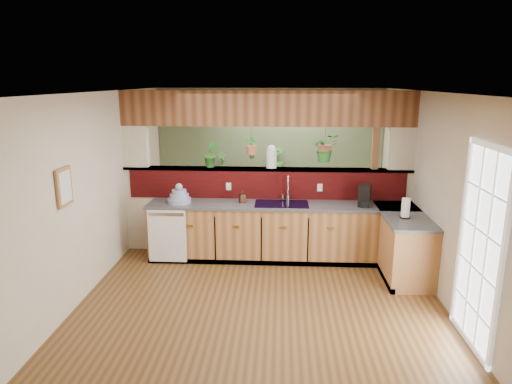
# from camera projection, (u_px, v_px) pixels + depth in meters

# --- Properties ---
(ground) EXTENTS (4.60, 7.00, 0.01)m
(ground) POSITION_uv_depth(u_px,v_px,m) (263.00, 285.00, 6.30)
(ground) COLOR brown
(ground) RESTS_ON ground
(ceiling) EXTENTS (4.60, 7.00, 0.01)m
(ceiling) POSITION_uv_depth(u_px,v_px,m) (263.00, 93.00, 5.68)
(ceiling) COLOR brown
(ceiling) RESTS_ON ground
(wall_back) EXTENTS (4.60, 0.02, 2.60)m
(wall_back) POSITION_uv_depth(u_px,v_px,m) (270.00, 153.00, 9.38)
(wall_back) COLOR beige
(wall_back) RESTS_ON ground
(wall_front) EXTENTS (4.60, 0.02, 2.60)m
(wall_front) POSITION_uv_depth(u_px,v_px,m) (238.00, 343.00, 2.59)
(wall_front) COLOR beige
(wall_front) RESTS_ON ground
(wall_left) EXTENTS (0.02, 7.00, 2.60)m
(wall_left) POSITION_uv_depth(u_px,v_px,m) (92.00, 191.00, 6.11)
(wall_left) COLOR beige
(wall_left) RESTS_ON ground
(wall_right) EXTENTS (0.02, 7.00, 2.60)m
(wall_right) POSITION_uv_depth(u_px,v_px,m) (441.00, 196.00, 5.86)
(wall_right) COLOR beige
(wall_right) RESTS_ON ground
(pass_through_partition) EXTENTS (4.60, 0.21, 2.60)m
(pass_through_partition) POSITION_uv_depth(u_px,v_px,m) (268.00, 180.00, 7.32)
(pass_through_partition) COLOR beige
(pass_through_partition) RESTS_ON ground
(pass_through_ledge) EXTENTS (4.60, 0.21, 0.04)m
(pass_through_ledge) POSITION_uv_depth(u_px,v_px,m) (266.00, 169.00, 7.28)
(pass_through_ledge) COLOR brown
(pass_through_ledge) RESTS_ON ground
(header_beam) EXTENTS (4.60, 0.15, 0.55)m
(header_beam) POSITION_uv_depth(u_px,v_px,m) (267.00, 108.00, 7.05)
(header_beam) COLOR brown
(header_beam) RESTS_ON ground
(sage_backwall) EXTENTS (4.55, 0.02, 2.55)m
(sage_backwall) POSITION_uv_depth(u_px,v_px,m) (270.00, 153.00, 9.36)
(sage_backwall) COLOR #576A48
(sage_backwall) RESTS_ON ground
(countertop) EXTENTS (4.14, 1.52, 0.90)m
(countertop) POSITION_uv_depth(u_px,v_px,m) (320.00, 235.00, 6.99)
(countertop) COLOR #956133
(countertop) RESTS_ON ground
(dishwasher) EXTENTS (0.58, 0.03, 0.82)m
(dishwasher) POSITION_uv_depth(u_px,v_px,m) (167.00, 236.00, 6.91)
(dishwasher) COLOR white
(dishwasher) RESTS_ON ground
(navy_sink) EXTENTS (0.82, 0.50, 0.18)m
(navy_sink) POSITION_uv_depth(u_px,v_px,m) (282.00, 209.00, 7.03)
(navy_sink) COLOR black
(navy_sink) RESTS_ON countertop
(french_door) EXTENTS (0.06, 1.02, 2.16)m
(french_door) POSITION_uv_depth(u_px,v_px,m) (479.00, 251.00, 4.66)
(french_door) COLOR white
(french_door) RESTS_ON ground
(framed_print) EXTENTS (0.04, 0.35, 0.45)m
(framed_print) POSITION_uv_depth(u_px,v_px,m) (64.00, 187.00, 5.27)
(framed_print) COLOR #956133
(framed_print) RESTS_ON wall_left
(faucet) EXTENTS (0.18, 0.18, 0.42)m
(faucet) POSITION_uv_depth(u_px,v_px,m) (288.00, 187.00, 7.11)
(faucet) COLOR #B7B7B2
(faucet) RESTS_ON countertop
(dish_stack) EXTENTS (0.36, 0.36, 0.31)m
(dish_stack) POSITION_uv_depth(u_px,v_px,m) (179.00, 197.00, 7.04)
(dish_stack) COLOR #8993B2
(dish_stack) RESTS_ON countertop
(soap_dispenser) EXTENTS (0.12, 0.12, 0.20)m
(soap_dispenser) POSITION_uv_depth(u_px,v_px,m) (242.00, 196.00, 7.06)
(soap_dispenser) COLOR #351F13
(soap_dispenser) RESTS_ON countertop
(coffee_maker) EXTENTS (0.17, 0.29, 0.32)m
(coffee_maker) POSITION_uv_depth(u_px,v_px,m) (365.00, 196.00, 6.87)
(coffee_maker) COLOR black
(coffee_maker) RESTS_ON countertop
(paper_towel) EXTENTS (0.14, 0.14, 0.30)m
(paper_towel) POSITION_uv_depth(u_px,v_px,m) (406.00, 208.00, 6.26)
(paper_towel) COLOR black
(paper_towel) RESTS_ON countertop
(glass_jar) EXTENTS (0.16, 0.16, 0.36)m
(glass_jar) POSITION_uv_depth(u_px,v_px,m) (271.00, 157.00, 7.23)
(glass_jar) COLOR silver
(glass_jar) RESTS_ON pass_through_ledge
(ledge_plant_left) EXTENTS (0.26, 0.22, 0.43)m
(ledge_plant_left) POSITION_uv_depth(u_px,v_px,m) (211.00, 154.00, 7.27)
(ledge_plant_left) COLOR #296824
(ledge_plant_left) RESTS_ON pass_through_ledge
(hanging_plant_a) EXTENTS (0.21, 0.16, 0.46)m
(hanging_plant_a) POSITION_uv_depth(u_px,v_px,m) (251.00, 141.00, 7.18)
(hanging_plant_a) COLOR brown
(hanging_plant_a) RESTS_ON header_beam
(hanging_plant_b) EXTENTS (0.49, 0.47, 0.55)m
(hanging_plant_b) POSITION_uv_depth(u_px,v_px,m) (325.00, 136.00, 7.10)
(hanging_plant_b) COLOR brown
(hanging_plant_b) RESTS_ON header_beam
(shelving_console) EXTENTS (1.43, 0.52, 0.93)m
(shelving_console) POSITION_uv_depth(u_px,v_px,m) (253.00, 193.00, 9.35)
(shelving_console) COLOR black
(shelving_console) RESTS_ON ground
(shelf_plant_a) EXTENTS (0.23, 0.18, 0.38)m
(shelf_plant_a) POSITION_uv_depth(u_px,v_px,m) (222.00, 161.00, 9.22)
(shelf_plant_a) COLOR #296824
(shelf_plant_a) RESTS_ON shelving_console
(shelf_plant_b) EXTENTS (0.31, 0.31, 0.48)m
(shelf_plant_b) POSITION_uv_depth(u_px,v_px,m) (277.00, 159.00, 9.15)
(shelf_plant_b) COLOR #296824
(shelf_plant_b) RESTS_ON shelving_console
(floor_plant) EXTENTS (0.76, 0.70, 0.70)m
(floor_plant) POSITION_uv_depth(u_px,v_px,m) (317.00, 209.00, 8.76)
(floor_plant) COLOR #296824
(floor_plant) RESTS_ON ground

